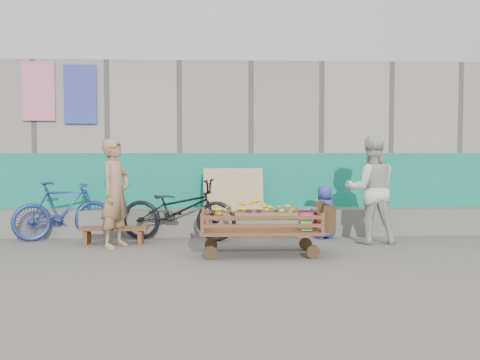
{
  "coord_description": "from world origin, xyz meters",
  "views": [
    {
      "loc": [
        0.0,
        -6.71,
        1.41
      ],
      "look_at": [
        0.36,
        1.2,
        1.0
      ],
      "focal_mm": 40.0,
      "sensor_mm": 36.0,
      "label": 1
    }
  ],
  "objects_px": {
    "bench": "(114,232)",
    "banana_cart": "(258,218)",
    "woman": "(371,190)",
    "child": "(325,212)",
    "bicycle_dark": "(178,210)",
    "bicycle_blue": "(63,210)",
    "vendor_man": "(115,193)"
  },
  "relations": [
    {
      "from": "woman",
      "to": "bicycle_dark",
      "type": "height_order",
      "value": "woman"
    },
    {
      "from": "banana_cart",
      "to": "bicycle_dark",
      "type": "bearing_deg",
      "value": 132.61
    },
    {
      "from": "banana_cart",
      "to": "bench",
      "type": "relative_size",
      "value": 1.74
    },
    {
      "from": "woman",
      "to": "bicycle_dark",
      "type": "distance_m",
      "value": 3.05
    },
    {
      "from": "bench",
      "to": "bicycle_blue",
      "type": "bearing_deg",
      "value": 153.34
    },
    {
      "from": "vendor_man",
      "to": "bicycle_dark",
      "type": "height_order",
      "value": "vendor_man"
    },
    {
      "from": "woman",
      "to": "child",
      "type": "relative_size",
      "value": 1.91
    },
    {
      "from": "bicycle_blue",
      "to": "bench",
      "type": "bearing_deg",
      "value": -141.6
    },
    {
      "from": "bicycle_blue",
      "to": "child",
      "type": "bearing_deg",
      "value": -116.43
    },
    {
      "from": "bicycle_blue",
      "to": "bicycle_dark",
      "type": "bearing_deg",
      "value": -119.77
    },
    {
      "from": "banana_cart",
      "to": "child",
      "type": "bearing_deg",
      "value": 48.04
    },
    {
      "from": "banana_cart",
      "to": "woman",
      "type": "height_order",
      "value": "woman"
    },
    {
      "from": "banana_cart",
      "to": "bicycle_blue",
      "type": "bearing_deg",
      "value": 154.72
    },
    {
      "from": "bench",
      "to": "banana_cart",
      "type": "bearing_deg",
      "value": -24.7
    },
    {
      "from": "bench",
      "to": "woman",
      "type": "relative_size",
      "value": 0.62
    },
    {
      "from": "vendor_man",
      "to": "bicycle_blue",
      "type": "distance_m",
      "value": 1.29
    },
    {
      "from": "vendor_man",
      "to": "woman",
      "type": "height_order",
      "value": "woman"
    },
    {
      "from": "bench",
      "to": "bicycle_dark",
      "type": "bearing_deg",
      "value": 16.69
    },
    {
      "from": "vendor_man",
      "to": "bicycle_blue",
      "type": "xyz_separation_m",
      "value": [
        -0.98,
        0.76,
        -0.33
      ]
    },
    {
      "from": "vendor_man",
      "to": "child",
      "type": "bearing_deg",
      "value": -54.88
    },
    {
      "from": "woman",
      "to": "bicycle_blue",
      "type": "xyz_separation_m",
      "value": [
        -4.88,
        0.56,
        -0.36
      ]
    },
    {
      "from": "vendor_man",
      "to": "bicycle_blue",
      "type": "height_order",
      "value": "vendor_man"
    },
    {
      "from": "bicycle_dark",
      "to": "bicycle_blue",
      "type": "distance_m",
      "value": 1.88
    },
    {
      "from": "bicycle_dark",
      "to": "bicycle_blue",
      "type": "relative_size",
      "value": 1.19
    },
    {
      "from": "bench",
      "to": "child",
      "type": "distance_m",
      "value": 3.38
    },
    {
      "from": "vendor_man",
      "to": "banana_cart",
      "type": "bearing_deg",
      "value": -84.39
    },
    {
      "from": "banana_cart",
      "to": "bicycle_dark",
      "type": "relative_size",
      "value": 0.95
    },
    {
      "from": "woman",
      "to": "child",
      "type": "height_order",
      "value": "woman"
    },
    {
      "from": "banana_cart",
      "to": "child",
      "type": "xyz_separation_m",
      "value": [
        1.2,
        1.33,
        -0.08
      ]
    },
    {
      "from": "child",
      "to": "bicycle_dark",
      "type": "relative_size",
      "value": 0.46
    },
    {
      "from": "child",
      "to": "bicycle_dark",
      "type": "bearing_deg",
      "value": -17.35
    },
    {
      "from": "child",
      "to": "bicycle_dark",
      "type": "xyz_separation_m",
      "value": [
        -2.38,
        -0.05,
        0.06
      ]
    }
  ]
}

